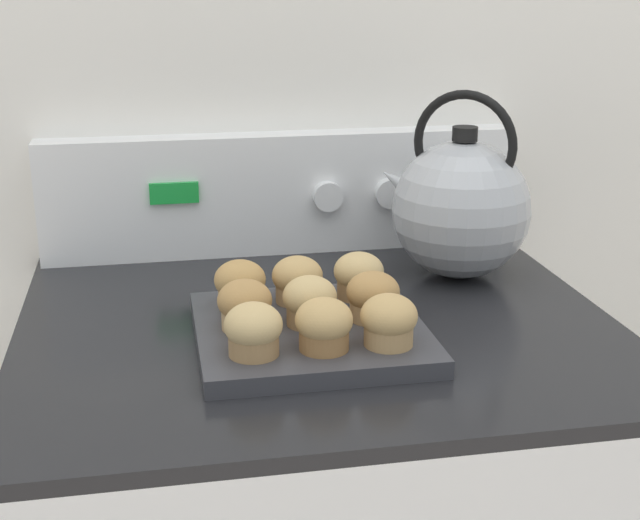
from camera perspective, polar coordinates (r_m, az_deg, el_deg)
The scene contains 13 objects.
wall_back at distance 1.42m, azimuth -2.96°, elevation 13.56°, with size 8.00×0.05×2.40m.
control_panel at distance 1.40m, azimuth -2.43°, elevation 4.32°, with size 0.74×0.07×0.19m.
muffin_pan at distance 1.08m, azimuth -0.65°, elevation -4.66°, with size 0.27×0.27×0.02m.
muffin_r0_c0 at distance 0.98m, azimuth -4.28°, elevation -4.50°, with size 0.06×0.06×0.06m.
muffin_r0_c1 at distance 0.99m, azimuth 0.26°, elevation -4.18°, with size 0.06×0.06×0.06m.
muffin_r0_c2 at distance 1.01m, azimuth 4.43°, elevation -3.91°, with size 0.06×0.06×0.06m.
muffin_r1_c0 at distance 1.05m, azimuth -4.84°, elevation -2.90°, with size 0.06×0.06×0.06m.
muffin_r1_c1 at distance 1.06m, azimuth -0.66°, elevation -2.67°, with size 0.06×0.06×0.06m.
muffin_r1_c2 at distance 1.08m, azimuth 3.41°, elevation -2.36°, with size 0.06×0.06×0.06m.
muffin_r2_c0 at distance 1.12m, azimuth -5.14°, elevation -1.56°, with size 0.06×0.06×0.06m.
muffin_r2_c1 at distance 1.13m, azimuth -1.46°, elevation -1.30°, with size 0.06×0.06×0.06m.
muffin_r2_c2 at distance 1.15m, azimuth 2.49°, elevation -1.02°, with size 0.06×0.06×0.06m.
tea_kettle at distance 1.29m, azimuth 8.96°, elevation 3.39°, with size 0.22×0.20×0.27m.
Camera 1 is at (-0.20, -0.70, 1.31)m, focal length 50.00 mm.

